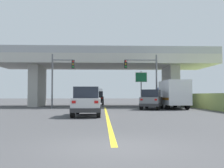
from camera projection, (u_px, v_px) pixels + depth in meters
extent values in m
plane|color=#424244|center=(105.00, 106.00, 35.23)|extent=(160.00, 160.00, 0.00)
cube|color=#B7B5AD|center=(105.00, 62.00, 35.48)|extent=(28.45, 8.52, 1.17)
cube|color=#A8A69F|center=(38.00, 86.00, 35.00)|extent=(1.22, 5.11, 5.32)
cube|color=#A8A69F|center=(170.00, 86.00, 35.68)|extent=(1.22, 5.11, 5.32)
cube|color=#9EA0A5|center=(105.00, 49.00, 31.42)|extent=(28.45, 0.20, 0.90)
cube|color=#9EA0A5|center=(104.00, 59.00, 39.63)|extent=(28.45, 0.20, 0.90)
cube|color=yellow|center=(107.00, 114.00, 19.86)|extent=(0.20, 25.18, 0.01)
cube|color=silver|center=(87.00, 104.00, 18.61)|extent=(1.87, 4.55, 0.90)
cube|color=#1E232D|center=(87.00, 93.00, 18.30)|extent=(1.64, 2.50, 0.76)
cube|color=#2D2D30|center=(85.00, 111.00, 16.37)|extent=(1.90, 0.20, 0.28)
cube|color=red|center=(74.00, 102.00, 16.30)|extent=(0.24, 0.06, 0.16)
cube|color=red|center=(96.00, 102.00, 16.35)|extent=(0.24, 0.06, 0.16)
cylinder|color=black|center=(78.00, 109.00, 20.28)|extent=(0.26, 0.72, 0.72)
cylinder|color=black|center=(99.00, 109.00, 20.34)|extent=(0.26, 0.72, 0.72)
cylinder|color=black|center=(73.00, 112.00, 16.83)|extent=(0.26, 0.72, 0.72)
cylinder|color=black|center=(99.00, 112.00, 16.90)|extent=(0.26, 0.72, 0.72)
cube|color=slate|center=(152.00, 101.00, 27.16)|extent=(3.17, 4.72, 0.90)
cube|color=#1E232D|center=(151.00, 93.00, 26.88)|extent=(2.31, 2.79, 0.76)
cube|color=#2D2D30|center=(149.00, 105.00, 25.11)|extent=(1.84, 0.81, 0.28)
cube|color=red|center=(141.00, 100.00, 25.27)|extent=(0.25, 0.14, 0.16)
cube|color=red|center=(156.00, 100.00, 24.87)|extent=(0.25, 0.14, 0.16)
cylinder|color=black|center=(147.00, 105.00, 28.93)|extent=(0.48, 0.77, 0.72)
cylinder|color=black|center=(162.00, 105.00, 28.45)|extent=(0.48, 0.77, 0.72)
cylinder|color=black|center=(141.00, 106.00, 25.82)|extent=(0.48, 0.77, 0.72)
cylinder|color=black|center=(158.00, 107.00, 25.35)|extent=(0.48, 0.77, 0.72)
cube|color=navy|center=(167.00, 96.00, 31.00)|extent=(2.20, 2.00, 1.90)
cube|color=silver|center=(174.00, 93.00, 27.74)|extent=(2.31, 4.56, 2.54)
cube|color=#B26619|center=(174.00, 99.00, 27.71)|extent=(2.33, 4.47, 0.24)
cylinder|color=black|center=(158.00, 104.00, 30.92)|extent=(0.30, 0.90, 0.90)
cylinder|color=black|center=(175.00, 104.00, 31.00)|extent=(0.30, 0.90, 0.90)
cylinder|color=black|center=(168.00, 105.00, 26.51)|extent=(0.30, 0.90, 0.90)
cylinder|color=black|center=(187.00, 105.00, 26.58)|extent=(0.30, 0.90, 0.90)
cube|color=black|center=(97.00, 99.00, 39.79)|extent=(1.95, 4.65, 0.90)
cube|color=#1E232D|center=(97.00, 94.00, 39.48)|extent=(1.71, 2.56, 0.76)
cube|color=#2D2D30|center=(97.00, 102.00, 37.51)|extent=(1.98, 0.20, 0.28)
cube|color=red|center=(92.00, 98.00, 37.43)|extent=(0.24, 0.06, 0.16)
cube|color=red|center=(102.00, 98.00, 37.49)|extent=(0.24, 0.06, 0.16)
cylinder|color=black|center=(92.00, 102.00, 41.51)|extent=(0.26, 0.72, 0.72)
cylinder|color=black|center=(103.00, 102.00, 41.58)|extent=(0.26, 0.72, 0.72)
cylinder|color=black|center=(91.00, 103.00, 37.97)|extent=(0.26, 0.72, 0.72)
cylinder|color=black|center=(103.00, 103.00, 38.03)|extent=(0.26, 0.72, 0.72)
cylinder|color=#56595E|center=(157.00, 81.00, 29.55)|extent=(0.18, 0.18, 6.02)
cylinder|color=#56595E|center=(141.00, 60.00, 29.58)|extent=(3.49, 0.12, 0.12)
cube|color=black|center=(126.00, 64.00, 29.50)|extent=(0.32, 0.26, 0.96)
sphere|color=red|center=(126.00, 61.00, 29.36)|extent=(0.16, 0.16, 0.16)
sphere|color=gold|center=(126.00, 64.00, 29.35)|extent=(0.16, 0.16, 0.16)
sphere|color=green|center=(126.00, 67.00, 29.34)|extent=(0.16, 0.16, 0.16)
cylinder|color=#56595E|center=(52.00, 81.00, 28.61)|extent=(0.18, 0.18, 5.96)
cylinder|color=#56595E|center=(63.00, 60.00, 28.75)|extent=(2.26, 0.12, 0.12)
cube|color=#232326|center=(73.00, 64.00, 28.78)|extent=(0.32, 0.26, 0.96)
sphere|color=red|center=(73.00, 61.00, 28.64)|extent=(0.16, 0.16, 0.16)
sphere|color=gold|center=(73.00, 64.00, 28.63)|extent=(0.16, 0.16, 0.16)
sphere|color=green|center=(73.00, 67.00, 28.61)|extent=(0.16, 0.16, 0.16)
cylinder|color=slate|center=(141.00, 89.00, 33.83)|extent=(0.14, 0.14, 4.56)
cube|color=#197242|center=(141.00, 77.00, 33.84)|extent=(1.42, 0.08, 1.17)
cube|color=white|center=(141.00, 77.00, 33.83)|extent=(1.50, 0.04, 1.25)
cube|color=silver|center=(98.00, 95.00, 65.68)|extent=(2.20, 2.00, 1.90)
cube|color=silver|center=(98.00, 94.00, 62.11)|extent=(2.31, 5.17, 2.51)
cube|color=#195999|center=(98.00, 97.00, 62.08)|extent=(2.33, 5.07, 0.24)
cylinder|color=black|center=(94.00, 99.00, 65.60)|extent=(0.30, 0.90, 0.90)
cylinder|color=black|center=(102.00, 99.00, 65.67)|extent=(0.30, 0.90, 0.90)
cylinder|color=black|center=(93.00, 99.00, 60.73)|extent=(0.30, 0.90, 0.90)
cylinder|color=black|center=(102.00, 99.00, 60.80)|extent=(0.30, 0.90, 0.90)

